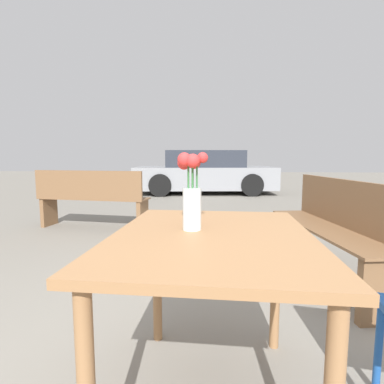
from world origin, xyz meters
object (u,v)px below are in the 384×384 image
bench_middle (91,197)px  parked_car (204,173)px  table_front (212,259)px  flower_vase (191,194)px  bench_near (334,226)px

bench_middle → parked_car: 4.83m
table_front → bench_middle: size_ratio=0.61×
bench_middle → parked_car: bearing=72.5°
table_front → parked_car: 7.59m
table_front → flower_vase: flower_vase is taller
table_front → bench_middle: 3.48m
bench_near → bench_middle: bearing=150.7°
bench_near → parked_car: parked_car is taller
parked_car → bench_near: bearing=-77.8°
bench_middle → parked_car: parked_car is taller
flower_vase → bench_near: 1.81m
bench_near → bench_middle: same height
flower_vase → bench_middle: flower_vase is taller
flower_vase → parked_car: parked_car is taller
flower_vase → bench_middle: 3.41m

